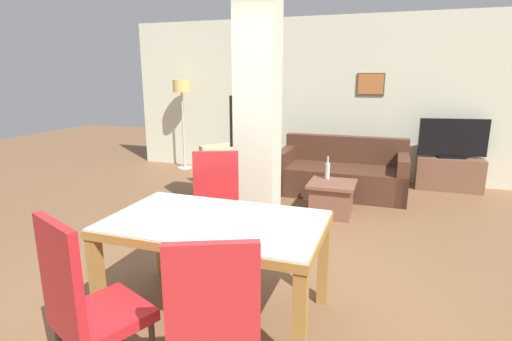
{
  "coord_description": "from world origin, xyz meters",
  "views": [
    {
      "loc": [
        1.14,
        -2.45,
        1.78
      ],
      "look_at": [
        0.0,
        0.9,
        0.91
      ],
      "focal_mm": 28.0,
      "sensor_mm": 36.0,
      "label": 1
    }
  ],
  "objects_px": {
    "tv_stand": "(449,174)",
    "sofa": "(342,175)",
    "coffee_table": "(332,198)",
    "dining_table": "(216,240)",
    "armchair": "(238,170)",
    "tv_screen": "(453,139)",
    "bottle": "(327,170)",
    "dining_chair_near_right": "(214,328)",
    "dining_chair_near_left": "(86,302)",
    "floor_lamp": "(182,95)",
    "dining_chair_far_left": "(216,205)",
    "standing_person": "(243,133)"
  },
  "relations": [
    {
      "from": "floor_lamp",
      "to": "tv_stand",
      "type": "bearing_deg",
      "value": 0.82
    },
    {
      "from": "tv_screen",
      "to": "sofa",
      "type": "bearing_deg",
      "value": 15.6
    },
    {
      "from": "sofa",
      "to": "dining_chair_near_right",
      "type": "bearing_deg",
      "value": 88.66
    },
    {
      "from": "dining_table",
      "to": "tv_stand",
      "type": "distance_m",
      "value": 4.71
    },
    {
      "from": "coffee_table",
      "to": "sofa",
      "type": "bearing_deg",
      "value": 90.01
    },
    {
      "from": "dining_chair_near_right",
      "to": "sofa",
      "type": "xyz_separation_m",
      "value": [
        0.1,
        4.36,
        -0.26
      ]
    },
    {
      "from": "armchair",
      "to": "floor_lamp",
      "type": "relative_size",
      "value": 0.72
    },
    {
      "from": "coffee_table",
      "to": "tv_screen",
      "type": "xyz_separation_m",
      "value": [
        1.56,
        1.76,
        0.58
      ]
    },
    {
      "from": "floor_lamp",
      "to": "standing_person",
      "type": "relative_size",
      "value": 0.96
    },
    {
      "from": "dining_chair_far_left",
      "to": "coffee_table",
      "type": "xyz_separation_m",
      "value": [
        0.87,
        1.61,
        -0.32
      ]
    },
    {
      "from": "armchair",
      "to": "tv_stand",
      "type": "xyz_separation_m",
      "value": [
        3.14,
        1.01,
        -0.05
      ]
    },
    {
      "from": "dining_chair_near_right",
      "to": "standing_person",
      "type": "bearing_deg",
      "value": 84.34
    },
    {
      "from": "dining_chair_near_left",
      "to": "floor_lamp",
      "type": "xyz_separation_m",
      "value": [
        -2.17,
        5.05,
        0.84
      ]
    },
    {
      "from": "tv_screen",
      "to": "bottle",
      "type": "bearing_deg",
      "value": 34.29
    },
    {
      "from": "tv_stand",
      "to": "sofa",
      "type": "bearing_deg",
      "value": -154.78
    },
    {
      "from": "dining_chair_far_left",
      "to": "bottle",
      "type": "xyz_separation_m",
      "value": [
        0.78,
        1.78,
        -0.0
      ]
    },
    {
      "from": "bottle",
      "to": "tv_stand",
      "type": "xyz_separation_m",
      "value": [
        1.65,
        1.59,
        -0.29
      ]
    },
    {
      "from": "sofa",
      "to": "standing_person",
      "type": "distance_m",
      "value": 1.72
    },
    {
      "from": "dining_chair_near_right",
      "to": "tv_stand",
      "type": "bearing_deg",
      "value": 48.06
    },
    {
      "from": "armchair",
      "to": "bottle",
      "type": "height_order",
      "value": "armchair"
    },
    {
      "from": "tv_stand",
      "to": "bottle",
      "type": "bearing_deg",
      "value": -136.1
    },
    {
      "from": "tv_screen",
      "to": "standing_person",
      "type": "xyz_separation_m",
      "value": [
        -2.78,
        -1.71,
        0.2
      ]
    },
    {
      "from": "sofa",
      "to": "armchair",
      "type": "bearing_deg",
      "value": 9.79
    },
    {
      "from": "armchair",
      "to": "standing_person",
      "type": "relative_size",
      "value": 0.69
    },
    {
      "from": "dining_chair_near_left",
      "to": "sofa",
      "type": "height_order",
      "value": "dining_chair_near_left"
    },
    {
      "from": "coffee_table",
      "to": "bottle",
      "type": "xyz_separation_m",
      "value": [
        -0.09,
        0.17,
        0.32
      ]
    },
    {
      "from": "dining_table",
      "to": "standing_person",
      "type": "distance_m",
      "value": 2.65
    },
    {
      "from": "sofa",
      "to": "tv_screen",
      "type": "relative_size",
      "value": 1.88
    },
    {
      "from": "sofa",
      "to": "coffee_table",
      "type": "distance_m",
      "value": 1.03
    },
    {
      "from": "armchair",
      "to": "coffee_table",
      "type": "xyz_separation_m",
      "value": [
        1.58,
        -0.75,
        -0.08
      ]
    },
    {
      "from": "dining_table",
      "to": "armchair",
      "type": "distance_m",
      "value": 3.42
    },
    {
      "from": "dining_chair_near_left",
      "to": "sofa",
      "type": "bearing_deg",
      "value": 102.12
    },
    {
      "from": "tv_stand",
      "to": "floor_lamp",
      "type": "bearing_deg",
      "value": -179.18
    },
    {
      "from": "armchair",
      "to": "tv_stand",
      "type": "relative_size",
      "value": 1.24
    },
    {
      "from": "bottle",
      "to": "dining_chair_far_left",
      "type": "bearing_deg",
      "value": -113.61
    },
    {
      "from": "dining_chair_near_right",
      "to": "dining_chair_far_left",
      "type": "bearing_deg",
      "value": 90.12
    },
    {
      "from": "tv_screen",
      "to": "standing_person",
      "type": "relative_size",
      "value": 0.58
    },
    {
      "from": "dining_chair_far_left",
      "to": "sofa",
      "type": "relative_size",
      "value": 0.56
    },
    {
      "from": "dining_chair_near_right",
      "to": "dining_chair_near_left",
      "type": "height_order",
      "value": "same"
    },
    {
      "from": "dining_table",
      "to": "tv_stand",
      "type": "relative_size",
      "value": 1.61
    },
    {
      "from": "sofa",
      "to": "floor_lamp",
      "type": "bearing_deg",
      "value": -12.4
    },
    {
      "from": "floor_lamp",
      "to": "bottle",
      "type": "bearing_deg",
      "value": -27.34
    },
    {
      "from": "bottle",
      "to": "dining_chair_near_right",
      "type": "bearing_deg",
      "value": -90.15
    },
    {
      "from": "dining_chair_far_left",
      "to": "armchair",
      "type": "bearing_deg",
      "value": -97.47
    },
    {
      "from": "dining_chair_near_left",
      "to": "tv_screen",
      "type": "distance_m",
      "value": 5.67
    },
    {
      "from": "armchair",
      "to": "tv_screen",
      "type": "height_order",
      "value": "tv_screen"
    },
    {
      "from": "dining_table",
      "to": "armchair",
      "type": "relative_size",
      "value": 1.29
    },
    {
      "from": "sofa",
      "to": "tv_stand",
      "type": "bearing_deg",
      "value": -154.78
    },
    {
      "from": "dining_chair_near_left",
      "to": "tv_stand",
      "type": "distance_m",
      "value": 5.68
    },
    {
      "from": "coffee_table",
      "to": "standing_person",
      "type": "distance_m",
      "value": 1.44
    }
  ]
}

